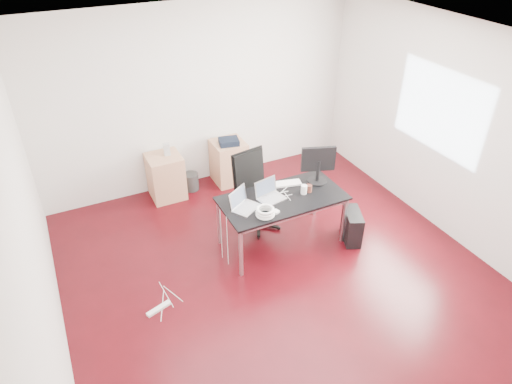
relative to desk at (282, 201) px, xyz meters
name	(u,v)px	position (x,y,z in m)	size (l,w,h in m)	color
room_shell	(281,174)	(-0.29, -0.45, 0.73)	(5.00, 5.00, 5.00)	#36060B
desk	(282,201)	(0.00, 0.00, 0.00)	(1.60, 0.80, 0.73)	black
office_chair	(255,187)	(-0.13, 0.54, -0.07)	(0.55, 0.57, 1.08)	black
filing_cabinet_left	(166,177)	(-1.04, 1.78, -0.33)	(0.50, 0.50, 0.70)	#AD7756
filing_cabinet_right	(229,162)	(0.01, 1.78, -0.33)	(0.50, 0.50, 0.70)	#AD7756
pc_tower	(352,226)	(0.89, -0.36, -0.46)	(0.20, 0.45, 0.44)	black
wastebasket	(191,182)	(-0.65, 1.80, -0.54)	(0.24, 0.24, 0.28)	black
power_strip	(159,309)	(-1.83, -0.45, -0.66)	(0.30, 0.06, 0.04)	white
laptop_left	(243,204)	(-0.54, 0.02, 0.11)	(0.41, 0.39, 0.23)	silver
laptop_right	(270,194)	(-0.16, 0.06, 0.11)	(0.37, 0.32, 0.23)	silver
monitor	(318,163)	(0.60, 0.14, 0.34)	(0.44, 0.26, 0.51)	black
keyboard	(285,184)	(0.17, 0.26, 0.06)	(0.44, 0.14, 0.02)	white
cup_white	(304,190)	(0.29, -0.04, 0.11)	(0.08, 0.08, 0.12)	white
cup_brown	(309,188)	(0.37, -0.03, 0.10)	(0.08, 0.08, 0.10)	#55271D
cable_coil	(265,212)	(-0.38, -0.25, 0.11)	(0.24, 0.24, 0.11)	white
power_adapter	(276,212)	(-0.24, -0.26, 0.07)	(0.07, 0.07, 0.03)	white
speaker	(167,149)	(-0.97, 1.80, 0.11)	(0.09, 0.08, 0.18)	#9E9E9E
navy_garment	(229,142)	(-0.01, 1.71, 0.07)	(0.30, 0.24, 0.09)	black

